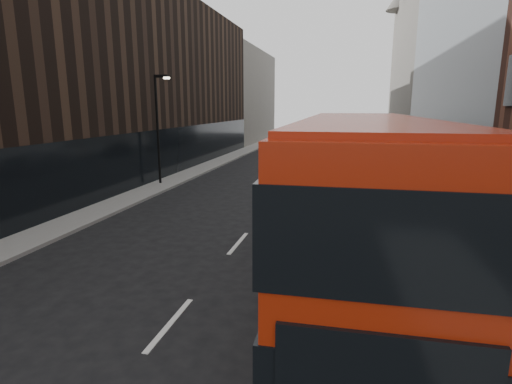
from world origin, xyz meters
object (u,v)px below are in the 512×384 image
Objects in this scene: car_c at (337,155)px; red_bus at (360,206)px; street_lamp at (158,122)px; grey_bus at (328,134)px; car_a at (329,178)px; car_b at (326,173)px.

red_bus is at bearing -82.31° from car_c.
red_bus is (12.59, -14.04, -1.44)m from street_lamp.
car_a is (1.66, -24.88, -1.02)m from grey_bus.
grey_bus reaches higher than car_a.
car_c is (-0.01, 13.49, -0.12)m from car_a.
car_a is (-1.55, 14.94, -1.97)m from red_bus.
street_lamp is 1.50× the size of car_b.
street_lamp is at bearing -170.18° from car_a.
car_c is at bearing -78.72° from grey_bus.
street_lamp reaches higher than car_a.
red_bus is at bearing -90.48° from car_b.
red_bus is at bearing -78.94° from car_a.
grey_bus is (-3.21, 39.82, -0.95)m from red_bus.
car_a is 0.97× the size of car_b.
grey_bus is 24.95m from car_a.
grey_bus reaches higher than car_c.
car_a is at bearing -86.91° from car_b.
street_lamp is 0.67× the size of grey_bus.
car_a reaches higher than car_b.
red_bus reaches higher than car_a.
car_b is (1.32, -22.97, -1.02)m from grey_bus.
red_bus reaches higher than car_c.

